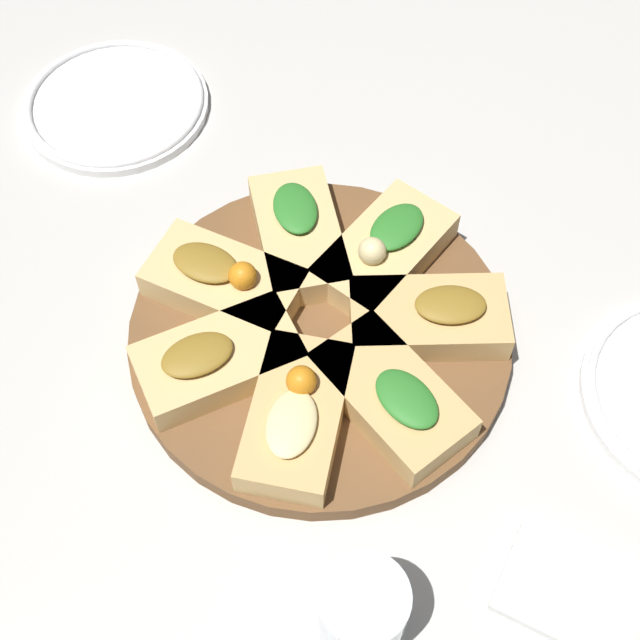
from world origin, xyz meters
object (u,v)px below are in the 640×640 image
Objects in this scene: napkin_stack at (566,588)px; serving_board at (320,335)px; water_glass at (361,614)px; plate_left at (115,103)px.

serving_board is at bearing 154.98° from napkin_stack.
water_glass reaches higher than napkin_stack.
water_glass is (0.48, -0.41, 0.04)m from plate_left.
napkin_stack is (0.14, 0.10, -0.04)m from water_glass.
napkin_stack is at bearing -25.02° from serving_board.
water_glass is (0.14, -0.23, 0.04)m from serving_board.
plate_left is at bearing 151.80° from serving_board.
water_glass is at bearing -144.27° from napkin_stack.
napkin_stack is at bearing 35.73° from water_glass.
water_glass reaches higher than plate_left.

